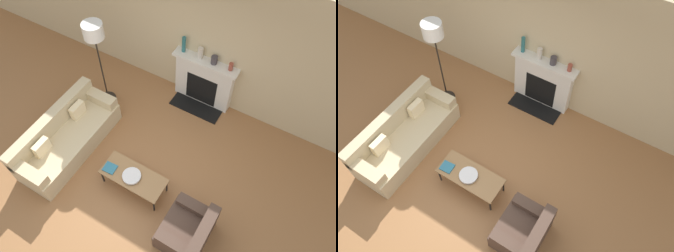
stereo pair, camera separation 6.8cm
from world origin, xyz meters
TOP-DOWN VIEW (x-y plane):
  - ground_plane at (0.00, 0.00)m, footprint 18.00×18.00m
  - wall_back at (0.00, 2.59)m, footprint 18.00×0.06m
  - fireplace at (0.14, 2.45)m, footprint 1.34×0.59m
  - couch at (-1.53, 0.08)m, footprint 0.83×2.16m
  - armchair_near at (1.29, -0.30)m, footprint 0.74×0.85m
  - coffee_table at (0.04, 0.02)m, footprint 1.16×0.50m
  - bowl at (0.03, -0.01)m, footprint 0.32×0.32m
  - book at (-0.39, -0.07)m, footprint 0.23×0.21m
  - floor_lamp at (-1.62, 1.44)m, footprint 0.38×0.38m
  - mantel_vase_left at (-0.36, 2.46)m, footprint 0.08×0.08m
  - mantel_vase_center_left at (-0.00, 2.46)m, footprint 0.11×0.11m
  - mantel_vase_center_right at (0.30, 2.46)m, footprint 0.12×0.12m
  - mantel_vase_right at (0.63, 2.46)m, footprint 0.08×0.08m

SIDE VIEW (x-z plane):
  - ground_plane at x=0.00m, z-range 0.00..0.00m
  - armchair_near at x=1.29m, z-range -0.08..0.65m
  - couch at x=-1.53m, z-range -0.10..0.70m
  - coffee_table at x=0.04m, z-range 0.17..0.56m
  - book at x=-0.39m, z-range 0.39..0.42m
  - bowl at x=0.03m, z-range 0.40..0.45m
  - fireplace at x=0.14m, z-range -0.01..1.12m
  - mantel_vase_right at x=0.63m, z-range 1.13..1.29m
  - mantel_vase_center_right at x=0.30m, z-range 1.13..1.30m
  - mantel_vase_center_left at x=0.00m, z-range 1.13..1.37m
  - mantel_vase_left at x=-0.36m, z-range 1.13..1.47m
  - wall_back at x=0.00m, z-range 0.00..2.90m
  - floor_lamp at x=-1.62m, z-range 0.66..2.61m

